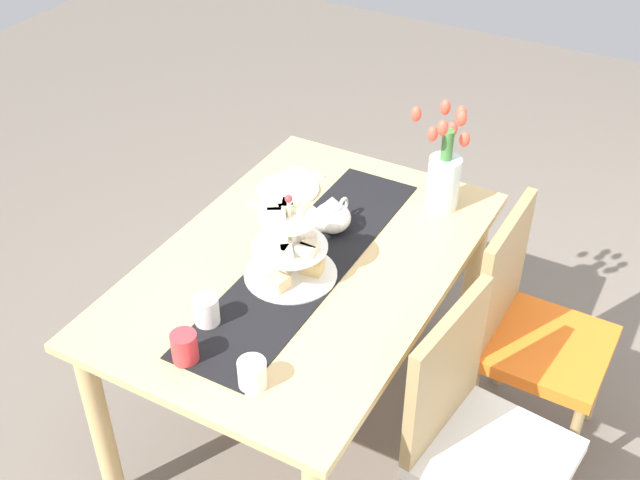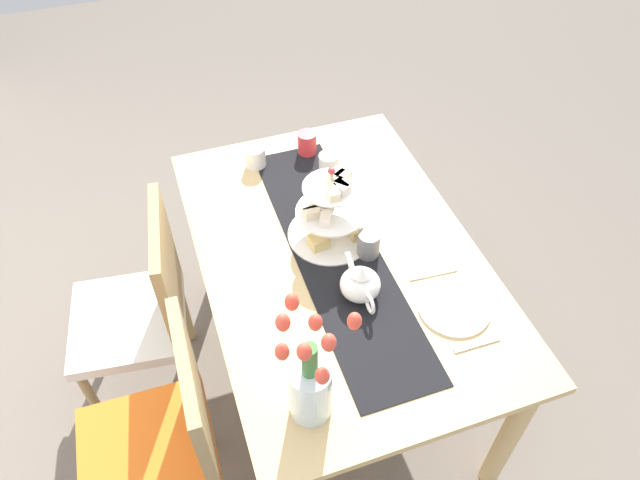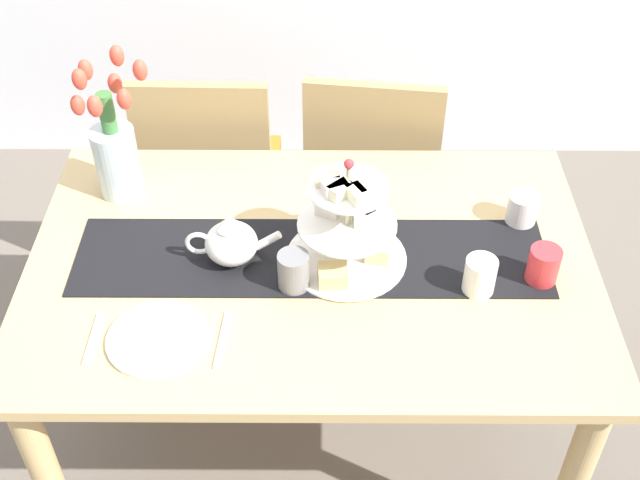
{
  "view_description": "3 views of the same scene",
  "coord_description": "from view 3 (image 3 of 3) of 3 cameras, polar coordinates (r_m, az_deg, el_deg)",
  "views": [
    {
      "loc": [
        1.78,
        1.04,
        2.37
      ],
      "look_at": [
        -0.08,
        0.02,
        0.8
      ],
      "focal_mm": 44.66,
      "sensor_mm": 36.0,
      "label": 1
    },
    {
      "loc": [
        -1.25,
        0.5,
        2.26
      ],
      "look_at": [
        -0.01,
        0.07,
        0.86
      ],
      "focal_mm": 32.83,
      "sensor_mm": 36.0,
      "label": 2
    },
    {
      "loc": [
        0.03,
        -1.46,
        2.14
      ],
      "look_at": [
        0.02,
        -0.0,
        0.82
      ],
      "focal_mm": 45.53,
      "sensor_mm": 36.0,
      "label": 3
    }
  ],
  "objects": [
    {
      "name": "table_runner",
      "position": [
        2.02,
        -0.61,
        -1.19
      ],
      "size": [
        1.18,
        0.28,
        0.0
      ],
      "primitive_type": "cube",
      "color": "black",
      "rests_on": "dining_table"
    },
    {
      "name": "fork_left",
      "position": [
        1.9,
        -15.65,
        -6.69
      ],
      "size": [
        0.02,
        0.15,
        0.01
      ],
      "primitive_type": "cube",
      "rotation": [
        0.0,
        0.0,
        -0.02
      ],
      "color": "silver",
      "rests_on": "dining_table"
    },
    {
      "name": "mug_white_text",
      "position": [
        1.94,
        11.17,
        -2.49
      ],
      "size": [
        0.08,
        0.08,
        0.09
      ],
      "primitive_type": "cylinder",
      "color": "white",
      "rests_on": "dining_table"
    },
    {
      "name": "chair_right",
      "position": [
        2.71,
        3.69,
        4.74
      ],
      "size": [
        0.47,
        0.47,
        0.91
      ],
      "color": "#9C8254",
      "rests_on": "ground_plane"
    },
    {
      "name": "chair_left",
      "position": [
        2.73,
        -7.57,
        4.74
      ],
      "size": [
        0.43,
        0.43,
        0.91
      ],
      "color": "#9C8254",
      "rests_on": "ground_plane"
    },
    {
      "name": "mug_grey",
      "position": [
        1.91,
        -1.87,
        -2.17
      ],
      "size": [
        0.08,
        0.08,
        0.09
      ],
      "primitive_type": "cylinder",
      "color": "slate",
      "rests_on": "table_runner"
    },
    {
      "name": "knife_left",
      "position": [
        1.84,
        -6.88,
        -6.93
      ],
      "size": [
        0.03,
        0.17,
        0.01
      ],
      "primitive_type": "cube",
      "rotation": [
        0.0,
        0.0,
        -0.07
      ],
      "color": "silver",
      "rests_on": "dining_table"
    },
    {
      "name": "ground_plane",
      "position": [
        2.59,
        -0.49,
        -13.65
      ],
      "size": [
        8.0,
        8.0,
        0.0
      ],
      "primitive_type": "plane",
      "color": "#6B6056"
    },
    {
      "name": "dinner_plate_left",
      "position": [
        1.86,
        -11.34,
        -6.79
      ],
      "size": [
        0.23,
        0.23,
        0.01
      ],
      "primitive_type": "cylinder",
      "color": "white",
      "rests_on": "dining_table"
    },
    {
      "name": "tiered_cake_stand",
      "position": [
        1.94,
        1.93,
        0.82
      ],
      "size": [
        0.3,
        0.3,
        0.3
      ],
      "color": "beige",
      "rests_on": "table_runner"
    },
    {
      "name": "mug_orange",
      "position": [
        2.0,
        15.43,
        -1.74
      ],
      "size": [
        0.08,
        0.08,
        0.09
      ],
      "primitive_type": "cylinder",
      "color": "red",
      "rests_on": "dining_table"
    },
    {
      "name": "dining_table",
      "position": [
        2.1,
        -0.59,
        -3.7
      ],
      "size": [
        1.41,
        0.93,
        0.76
      ],
      "color": "tan",
      "rests_on": "ground_plane"
    },
    {
      "name": "cream_jug",
      "position": [
        2.16,
        14.02,
        2.15
      ],
      "size": [
        0.08,
        0.08,
        0.08
      ],
      "primitive_type": "cylinder",
      "color": "white",
      "rests_on": "dining_table"
    },
    {
      "name": "tulip_vase",
      "position": [
        2.2,
        -14.24,
        6.37
      ],
      "size": [
        0.2,
        0.22,
        0.41
      ],
      "color": "silver",
      "rests_on": "dining_table"
    },
    {
      "name": "teapot",
      "position": [
        1.99,
        -6.29,
        -0.13
      ],
      "size": [
        0.24,
        0.13,
        0.14
      ],
      "color": "white",
      "rests_on": "table_runner"
    }
  ]
}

